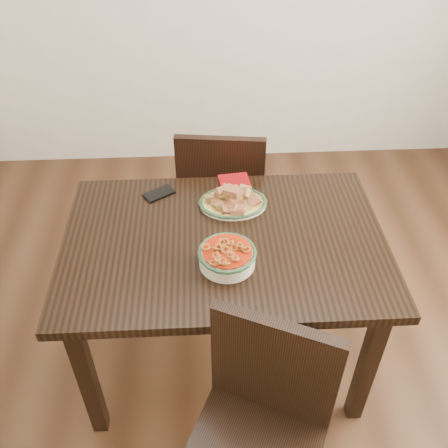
{
  "coord_description": "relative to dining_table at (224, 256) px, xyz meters",
  "views": [
    {
      "loc": [
        -0.17,
        -1.46,
        2.05
      ],
      "look_at": [
        -0.09,
        -0.01,
        0.81
      ],
      "focal_mm": 40.0,
      "sensor_mm": 36.0,
      "label": 1
    }
  ],
  "objects": [
    {
      "name": "floor",
      "position": [
        0.09,
        0.03,
        -0.66
      ],
      "size": [
        3.5,
        3.5,
        0.0
      ],
      "primitive_type": "plane",
      "color": "#341E10",
      "rests_on": "ground"
    },
    {
      "name": "dining_table",
      "position": [
        0.0,
        0.0,
        0.0
      ],
      "size": [
        1.26,
        0.84,
        0.75
      ],
      "color": "black",
      "rests_on": "ground"
    },
    {
      "name": "fish_plate",
      "position": [
        0.05,
        0.21,
        0.14
      ],
      "size": [
        0.28,
        0.22,
        0.11
      ],
      "color": "silver",
      "rests_on": "dining_table"
    },
    {
      "name": "napkin",
      "position": [
        0.07,
        0.37,
        0.1
      ],
      "size": [
        0.15,
        0.13,
        0.01
      ],
      "primitive_type": "cube",
      "rotation": [
        0.0,
        0.0,
        0.12
      ],
      "color": "maroon",
      "rests_on": "dining_table"
    },
    {
      "name": "smartphone",
      "position": [
        -0.27,
        0.3,
        0.1
      ],
      "size": [
        0.14,
        0.13,
        0.01
      ],
      "primitive_type": "cube",
      "rotation": [
        0.0,
        0.0,
        0.57
      ],
      "color": "black",
      "rests_on": "dining_table"
    },
    {
      "name": "chair_far",
      "position": [
        0.02,
        0.63,
        -0.16
      ],
      "size": [
        0.47,
        0.47,
        0.89
      ],
      "rotation": [
        0.0,
        0.0,
        3.02
      ],
      "color": "black",
      "rests_on": "ground"
    },
    {
      "name": "noodle_bowl",
      "position": [
        0.0,
        -0.13,
        0.14
      ],
      "size": [
        0.22,
        0.22,
        0.08
      ],
      "color": "beige",
      "rests_on": "dining_table"
    },
    {
      "name": "chair_near",
      "position": [
        0.09,
        -0.63,
        -0.16
      ],
      "size": [
        0.56,
        0.56,
        0.89
      ],
      "rotation": [
        0.0,
        0.0,
        -0.43
      ],
      "color": "black",
      "rests_on": "ground"
    }
  ]
}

